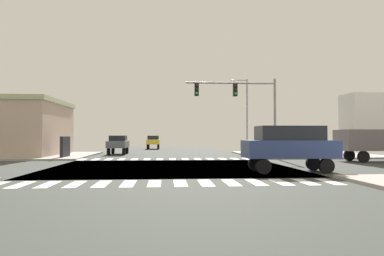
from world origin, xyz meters
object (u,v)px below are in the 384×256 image
suv_leading_1 (289,145)px  sedan_middle_5 (118,143)px  street_lamp (245,109)px  sedan_crossing_2 (153,141)px  traffic_signal_mast (240,99)px

suv_leading_1 → sedan_middle_5: size_ratio=1.07×
street_lamp → sedan_middle_5: bearing=178.1°
sedan_crossing_2 → suv_leading_1: suv_leading_1 is taller
sedan_middle_5 → suv_leading_1: bearing=120.6°
traffic_signal_mast → street_lamp: 7.83m
traffic_signal_mast → sedan_crossing_2: (-7.67, 22.79, -3.69)m
sedan_crossing_2 → suv_leading_1: 34.24m
sedan_crossing_2 → suv_leading_1: (7.95, -33.30, 0.28)m
sedan_middle_5 → sedan_crossing_2: bearing=-101.4°
traffic_signal_mast → sedan_middle_5: 13.82m
traffic_signal_mast → sedan_middle_5: traffic_signal_mast is taller
traffic_signal_mast → suv_leading_1: 11.05m
street_lamp → sedan_crossing_2: street_lamp is taller
street_lamp → sedan_middle_5: (-12.72, 0.43, -3.46)m
sedan_crossing_2 → suv_leading_1: bearing=103.4°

